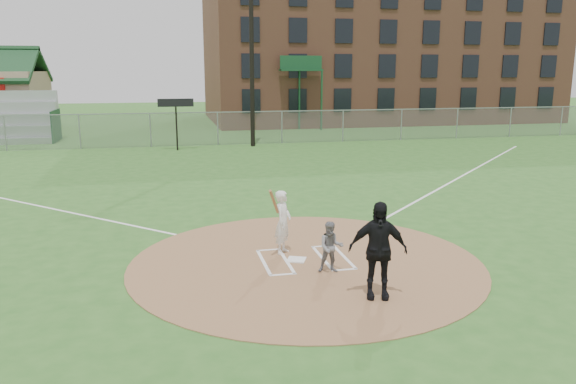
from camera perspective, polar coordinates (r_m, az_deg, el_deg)
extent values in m
plane|color=#2D6021|center=(13.55, 1.83, -7.15)|extent=(140.00, 140.00, 0.00)
cylinder|color=#9B6E49|center=(13.55, 1.83, -7.11)|extent=(8.40, 8.40, 0.02)
cube|color=white|center=(13.62, 0.86, -6.89)|extent=(0.56, 0.56, 0.03)
cube|color=white|center=(25.00, 16.95, 1.38)|extent=(17.04, 17.04, 0.01)
cube|color=white|center=(22.62, -27.07, -0.56)|extent=(17.04, 17.04, 0.01)
imported|color=gray|center=(12.72, 4.38, -5.60)|extent=(0.64, 0.54, 1.18)
imported|color=black|center=(11.34, 9.11, -5.83)|extent=(1.25, 0.77, 1.98)
cube|color=white|center=(13.48, -2.48, -7.14)|extent=(0.08, 1.80, 0.01)
cube|color=white|center=(13.58, -0.18, -6.98)|extent=(0.08, 1.80, 0.01)
cube|color=white|center=(14.37, -2.00, -5.90)|extent=(0.62, 0.08, 0.01)
cube|color=white|center=(12.70, -0.52, -8.38)|extent=(0.62, 0.08, 0.01)
cube|color=white|center=(13.94, 5.69, -6.53)|extent=(0.08, 1.80, 0.01)
cube|color=white|center=(13.79, 3.50, -6.71)|extent=(0.08, 1.80, 0.01)
cube|color=white|center=(14.68, 3.56, -5.51)|extent=(0.62, 0.08, 0.01)
cube|color=white|center=(13.05, 5.74, -7.86)|extent=(0.62, 0.08, 0.01)
imported|color=white|center=(13.91, -0.51, -3.09)|extent=(0.63, 0.70, 1.60)
cylinder|color=#98633C|center=(13.32, -1.42, -0.99)|extent=(0.36, 0.55, 0.70)
cube|color=slate|center=(34.70, -7.15, 6.40)|extent=(56.00, 0.03, 2.00)
cube|color=gray|center=(34.62, -7.19, 8.05)|extent=(56.00, 0.06, 0.06)
cube|color=gray|center=(34.70, -7.15, 6.40)|extent=(56.08, 0.08, 2.00)
cube|color=#194728|center=(39.34, -22.49, 6.26)|extent=(0.08, 3.20, 2.00)
cube|color=brown|center=(53.98, 8.73, 15.34)|extent=(30.00, 16.00, 15.00)
cube|color=black|center=(46.50, 12.29, 15.60)|extent=(26.60, 0.10, 12.20)
cube|color=#194728|center=(42.94, 1.33, 12.29)|extent=(3.20, 1.00, 0.15)
cube|color=#194728|center=(43.48, 1.15, 9.32)|extent=(0.12, 0.12, 4.50)
cube|color=#194728|center=(42.94, 3.43, 9.27)|extent=(0.12, 0.12, 4.50)
cube|color=#194728|center=(42.94, 1.33, 13.02)|extent=(3.20, 0.08, 1.00)
cylinder|color=black|center=(33.81, -3.72, 14.81)|extent=(0.26, 0.26, 12.00)
cylinder|color=black|center=(32.74, -11.25, 6.44)|extent=(0.10, 0.10, 2.60)
cube|color=black|center=(32.64, -11.35, 8.89)|extent=(2.00, 0.10, 0.45)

